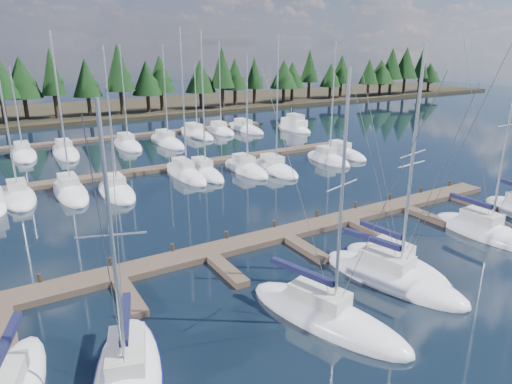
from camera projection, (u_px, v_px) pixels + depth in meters
ground at (211, 192)px, 43.00m from camera, size 260.00×260.00×0.00m
far_shore at (82, 111)px, 91.85m from camera, size 220.00×30.00×0.60m
main_dock at (287, 237)px, 32.62m from camera, size 44.00×6.13×0.90m
back_docks at (145, 150)px, 58.91m from camera, size 50.00×21.80×0.40m
front_sailboat_1 at (128, 379)px, 18.74m from camera, size 5.52×9.63×12.55m
front_sailboat_2 at (326, 316)px, 23.05m from camera, size 5.35×9.77×13.29m
front_sailboat_3 at (392, 277)px, 26.87m from camera, size 5.10×9.63×14.21m
front_sailboat_4 at (395, 265)px, 28.30m from camera, size 3.78×8.10×12.43m
front_sailboat_5 at (484, 231)px, 33.38m from camera, size 2.97×8.26×14.86m
back_sailboat_rows at (157, 157)px, 55.19m from camera, size 45.79×32.77×15.65m
motor_yacht_right at (294, 127)px, 73.68m from camera, size 3.05×8.55×4.23m
tree_line at (84, 78)px, 81.24m from camera, size 184.00×11.44×13.54m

